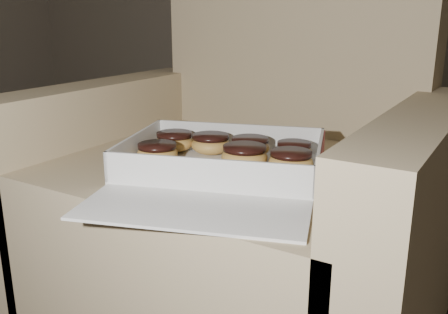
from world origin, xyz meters
The scene contains 12 objects.
armchair centered at (0.12, 0.99, 0.30)m, with size 0.90×0.76×0.94m.
bakery_box centered at (0.17, 0.81, 0.43)m, with size 0.51×0.55×0.07m.
donut_a centered at (0.00, 0.89, 0.45)m, with size 0.09×0.09×0.04m.
donut_b centered at (0.20, 0.86, 0.45)m, with size 0.09×0.09×0.05m.
donut_c centered at (0.03, 0.80, 0.45)m, with size 0.09×0.09×0.04m.
donut_d centered at (0.26, 0.97, 0.45)m, with size 0.08×0.08×0.04m.
donut_e centered at (0.17, 0.94, 0.45)m, with size 0.09×0.09×0.04m.
donut_f centered at (0.29, 0.89, 0.45)m, with size 0.09×0.09×0.04m.
donut_g centered at (0.08, 0.92, 0.45)m, with size 0.09×0.09×0.04m.
crumb_a centered at (0.31, 0.77, 0.43)m, with size 0.01×0.01×0.00m, color black.
crumb_b centered at (0.15, 0.79, 0.43)m, with size 0.01×0.01×0.00m, color black.
crumb_c centered at (0.19, 0.84, 0.43)m, with size 0.01×0.01×0.00m, color black.
Camera 1 is at (0.67, 0.02, 0.73)m, focal length 40.00 mm.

